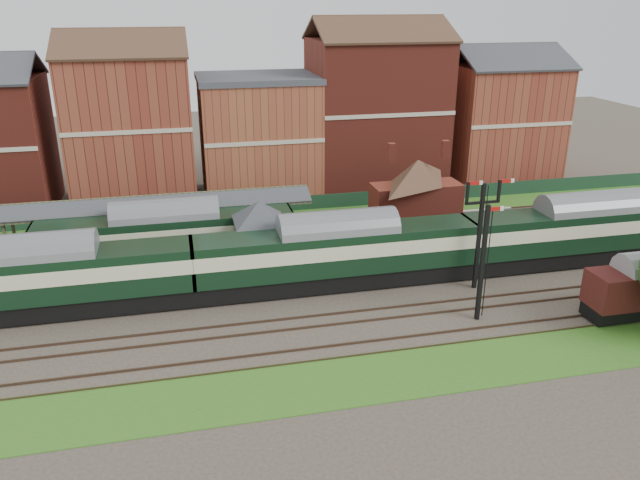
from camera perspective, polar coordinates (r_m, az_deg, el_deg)
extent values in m
plane|color=#473D33|center=(45.98, -1.07, -4.51)|extent=(160.00, 160.00, 0.00)
cube|color=#2D6619|center=(60.54, -4.24, 1.96)|extent=(90.00, 4.50, 0.06)
cube|color=#2D6619|center=(35.84, 3.03, -12.61)|extent=(90.00, 5.00, 0.06)
cube|color=#193823|center=(62.19, -4.55, 3.18)|extent=(90.00, 0.12, 1.50)
cube|color=#2D2D2D|center=(54.03, -8.44, -0.12)|extent=(55.00, 3.40, 1.00)
cube|color=#646F4F|center=(47.95, -5.41, -1.90)|extent=(3.40, 3.20, 2.40)
cube|color=#4A4A2E|center=(47.13, -5.50, 0.56)|extent=(3.60, 3.40, 2.00)
pyramid|color=#383A3F|center=(46.53, -5.58, 2.63)|extent=(5.40, 5.40, 1.60)
cube|color=maroon|center=(49.55, 3.79, -1.19)|extent=(3.00, 2.40, 2.20)
cube|color=#4C3323|center=(48.44, 4.05, 0.11)|extent=(3.20, 1.34, 0.79)
cube|color=#4C3323|center=(49.60, 3.62, 0.64)|extent=(3.20, 1.34, 0.79)
cube|color=maroon|center=(56.97, 8.73, 3.40)|extent=(8.00, 3.00, 3.50)
pyramid|color=#4C3323|center=(56.17, 8.89, 6.17)|extent=(8.10, 8.10, 2.20)
cube|color=maroon|center=(55.18, 6.49, 6.55)|extent=(0.60, 0.60, 1.60)
cube|color=maroon|center=(57.01, 11.27, 6.76)|extent=(0.60, 0.60, 1.60)
cube|color=#4A4A2E|center=(53.66, -26.81, 0.09)|extent=(0.22, 0.22, 3.40)
cube|color=#4A4A2E|center=(55.06, -3.50, 2.92)|extent=(0.22, 0.22, 3.40)
cube|color=#383A3F|center=(51.73, -15.22, 3.19)|extent=(26.00, 1.99, 0.90)
cube|color=#383A3F|center=(53.54, -15.18, 3.81)|extent=(26.00, 1.99, 0.90)
cube|color=#4A4A2E|center=(52.52, -15.24, 3.90)|extent=(26.00, 0.20, 0.20)
cube|color=black|center=(46.07, 14.32, 0.27)|extent=(0.25, 0.25, 8.00)
cube|color=black|center=(45.23, 14.62, 3.34)|extent=(2.60, 0.18, 0.18)
cube|color=#B2140F|center=(44.53, 14.04, 5.07)|extent=(1.10, 0.08, 0.25)
cube|color=#B2140F|center=(45.65, 16.75, 5.19)|extent=(1.10, 0.08, 0.25)
cube|color=black|center=(41.50, 14.61, -2.13)|extent=(0.25, 0.25, 8.00)
cube|color=#B2140F|center=(40.47, 15.79, 2.77)|extent=(1.10, 0.08, 0.25)
cube|color=maroon|center=(66.85, -16.91, 9.60)|extent=(12.00, 10.00, 15.00)
cube|color=brown|center=(67.54, -5.60, 9.21)|extent=(12.00, 10.00, 12.00)
cube|color=maroon|center=(70.00, 5.15, 11.32)|extent=(14.00, 10.00, 16.00)
cube|color=maroon|center=(76.21, 16.08, 10.26)|extent=(12.00, 10.00, 13.00)
cube|color=black|center=(45.94, -24.40, -5.49)|extent=(20.69, 2.90, 1.26)
cube|color=black|center=(45.09, -24.80, -3.06)|extent=(20.69, 3.22, 2.99)
cube|color=beige|center=(44.96, -24.87, -2.65)|extent=(20.71, 3.26, 1.03)
cube|color=slate|center=(44.49, -25.13, -1.10)|extent=(20.69, 3.22, 0.69)
cube|color=black|center=(46.10, 1.57, -3.35)|extent=(20.69, 2.90, 1.26)
cube|color=black|center=(45.25, 1.60, -0.91)|extent=(20.69, 3.22, 2.99)
cube|color=beige|center=(45.12, 1.60, -0.48)|extent=(20.71, 3.26, 1.03)
cube|color=slate|center=(44.65, 1.62, 1.07)|extent=(20.69, 3.22, 0.69)
cube|color=black|center=(54.73, 23.04, -1.05)|extent=(20.69, 2.90, 1.26)
cube|color=black|center=(54.02, 23.36, 1.04)|extent=(20.69, 3.22, 2.99)
cube|color=beige|center=(53.91, 23.41, 1.40)|extent=(20.71, 3.26, 1.03)
cube|color=slate|center=(53.51, 23.61, 2.71)|extent=(20.69, 3.22, 0.69)
cube|color=black|center=(50.82, -13.63, -1.60)|extent=(19.74, 2.76, 1.21)
cube|color=black|center=(50.09, -13.82, 0.54)|extent=(19.74, 3.07, 2.85)
cube|color=beige|center=(49.97, -13.86, 0.91)|extent=(19.76, 3.11, 0.99)
cube|color=slate|center=(49.56, -13.98, 2.26)|extent=(19.74, 3.07, 0.66)
cube|color=black|center=(46.67, 26.30, -5.66)|extent=(5.82, 2.14, 0.87)
cube|color=#461514|center=(46.03, 26.62, -3.88)|extent=(5.82, 2.52, 2.33)
cube|color=gray|center=(45.55, 26.89, -2.42)|extent=(5.82, 2.52, 0.43)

